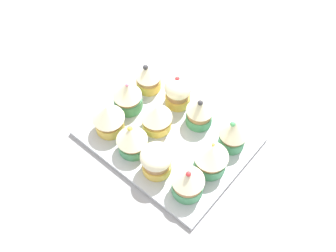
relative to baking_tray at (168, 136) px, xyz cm
name	(u,v)px	position (x,y,z in cm)	size (l,w,h in cm)	color
ground_plane	(168,141)	(0.00, 0.00, -2.10)	(180.00, 180.00, 3.00)	#9E9EA3
baking_tray	(168,136)	(0.00, 0.00, 0.00)	(31.54, 24.58, 1.20)	silver
cupcake_0	(108,118)	(-9.79, -6.42, 4.50)	(6.43, 6.43, 7.39)	#EFC651
cupcake_1	(132,139)	(-3.05, -6.99, 4.16)	(6.03, 6.03, 7.19)	#4C9E6B
cupcake_2	(157,160)	(3.38, -7.30, 4.12)	(6.08, 6.08, 6.78)	#EFC651
cupcake_3	(188,181)	(10.56, -7.06, 4.31)	(6.02, 6.02, 7.63)	#4C9E6B
cupcake_4	(126,97)	(-10.72, -0.40, 4.35)	(5.92, 5.92, 7.71)	#4C9E6B
cupcake_5	(156,117)	(-2.94, -0.02, 4.04)	(6.25, 6.25, 6.64)	#EFC651
cupcake_6	(211,157)	(10.81, -0.58, 4.47)	(6.51, 6.51, 7.69)	#4C9E6B
cupcake_7	(148,77)	(-10.84, 6.50, 3.85)	(5.26, 5.26, 6.83)	#EFC651
cupcake_8	(178,92)	(-3.55, 7.38, 4.23)	(5.56, 5.56, 7.44)	#EFC651
cupcake_9	(200,111)	(2.84, 6.35, 4.21)	(5.47, 5.47, 7.47)	#4C9E6B
cupcake_10	(233,133)	(10.99, 6.21, 4.67)	(5.63, 5.63, 8.11)	#4C9E6B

